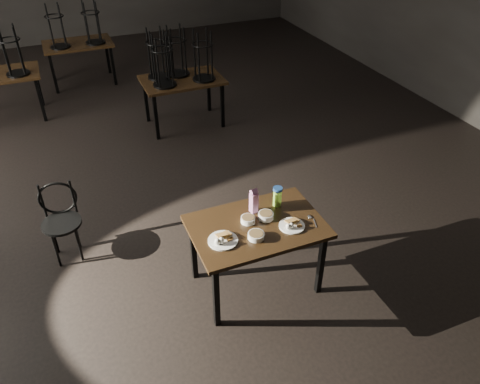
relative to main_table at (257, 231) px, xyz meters
name	(u,v)px	position (x,y,z in m)	size (l,w,h in m)	color
main_table	(257,231)	(0.00, 0.00, 0.00)	(1.20, 0.80, 0.75)	black
plate_left	(223,239)	(-0.36, -0.09, 0.10)	(0.26, 0.26, 0.08)	white
plate_right	(292,225)	(0.28, -0.14, 0.10)	(0.23, 0.23, 0.08)	white
bowl_near	(248,219)	(-0.06, 0.07, 0.11)	(0.13, 0.13, 0.05)	white
bowl_far	(266,215)	(0.11, 0.06, 0.11)	(0.14, 0.14, 0.06)	white
bowl_big	(256,235)	(-0.08, -0.16, 0.11)	(0.15, 0.15, 0.05)	white
juice_carton	(254,201)	(0.05, 0.19, 0.20)	(0.07, 0.07, 0.26)	#901A6F
water_bottle	(277,196)	(0.30, 0.20, 0.18)	(0.11, 0.11, 0.20)	#9EE844
spoon	(311,218)	(0.50, -0.10, 0.08)	(0.05, 0.19, 0.01)	silver
bentwood_chair	(61,216)	(-1.65, 1.17, -0.18)	(0.41, 0.40, 0.83)	black
bg_table_right	(180,76)	(0.34, 3.59, 0.13)	(1.20, 0.80, 1.48)	black
bg_table_far	(78,43)	(-0.88, 5.90, 0.08)	(1.20, 0.80, 1.48)	black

